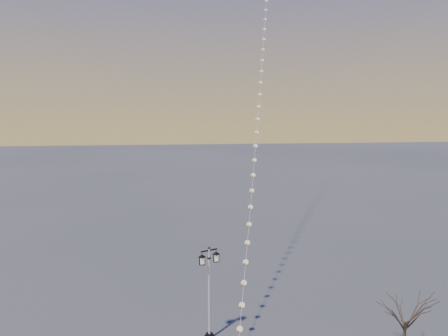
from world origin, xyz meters
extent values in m
cylinder|color=black|center=(-1.19, 3.56, 0.25)|extent=(0.44, 0.44, 0.15)
cylinder|color=silver|center=(-1.19, 3.56, 2.92)|extent=(0.14, 0.14, 5.18)
cylinder|color=black|center=(-1.19, 3.56, 4.90)|extent=(0.22, 0.22, 0.07)
cube|color=black|center=(-1.19, 3.56, 5.34)|extent=(0.98, 0.49, 0.07)
sphere|color=black|center=(-1.19, 3.56, 5.48)|extent=(0.15, 0.15, 0.15)
pyramid|color=black|center=(-1.61, 3.37, 5.18)|extent=(0.48, 0.48, 0.15)
cube|color=beige|center=(-1.61, 3.37, 4.84)|extent=(0.29, 0.29, 0.37)
cube|color=black|center=(-1.61, 3.37, 4.63)|extent=(0.33, 0.33, 0.04)
pyramid|color=black|center=(-0.77, 3.75, 5.18)|extent=(0.48, 0.48, 0.15)
cube|color=beige|center=(-0.77, 3.75, 4.84)|extent=(0.29, 0.29, 0.37)
cube|color=black|center=(-0.77, 3.75, 4.63)|extent=(0.33, 0.33, 0.04)
cone|color=#DA5524|center=(5.52, 21.14, 19.31)|extent=(0.09, 0.09, 0.32)
camera|label=1|loc=(-3.48, -20.70, 13.27)|focal=35.62mm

